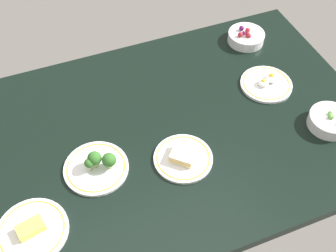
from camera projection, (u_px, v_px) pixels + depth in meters
dining_table at (168, 133)px, 153.74cm from camera, size 149.69×98.74×4.00cm
bowl_berries at (246, 37)px, 181.97cm from camera, size 15.76×15.76×6.27cm
plate_broccoli at (98, 166)px, 139.75cm from camera, size 21.75×21.75×7.82cm
plate_sandwich at (184, 157)px, 143.00cm from camera, size 20.23×20.23×4.25cm
bowl_peas at (330, 120)px, 151.59cm from camera, size 15.60×15.60×5.93cm
plate_eggs at (267, 83)px, 165.87cm from camera, size 20.32×20.32×4.77cm
plate_cheese at (32, 230)px, 126.09cm from camera, size 21.79×21.79×3.94cm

